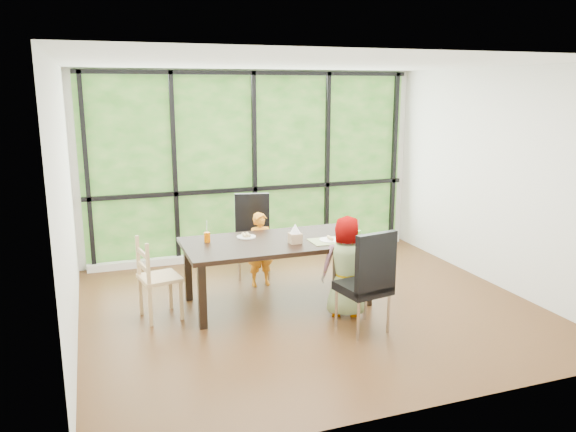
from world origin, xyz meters
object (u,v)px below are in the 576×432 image
Objects in this scene: orange_cup at (207,237)px; chair_end_beech at (160,278)px; child_toddler at (261,249)px; chair_window_leather at (253,237)px; plate_far at (246,237)px; green_cup at (358,235)px; tissue_box at (295,238)px; child_older at (348,266)px; white_mug at (350,229)px; chair_interior_leather at (363,280)px; dining_table at (277,272)px; plate_near at (330,240)px.

chair_end_beech is at bearing -161.79° from orange_cup.
chair_window_leather is at bearing 86.85° from child_toddler.
plate_far is 2.02× the size of orange_cup.
plate_far is 0.47m from orange_cup.
orange_cup reaches higher than green_cup.
green_cup is (0.89, -0.91, 0.33)m from child_toddler.
plate_far is 0.62m from tissue_box.
orange_cup is at bearing -5.93° from child_older.
green_cup reaches higher than white_mug.
chair_window_leather is 1.00× the size of chair_interior_leather.
green_cup is at bearing -42.54° from chair_window_leather.
dining_table is at bearing -77.28° from chair_window_leather.
child_toddler is at bearing 52.86° from plate_far.
chair_window_leather is at bearing 134.84° from white_mug.
green_cup is at bearing -100.80° from white_mug.
chair_end_beech is 3.65× the size of plate_near.
chair_window_leather is 13.60× the size of white_mug.
green_cup is at bearing -122.29° from chair_interior_leather.
plate_near is 1.40m from orange_cup.
plate_far is (-0.29, 0.24, 0.38)m from dining_table.
plate_near is at bearing -17.66° from orange_cup.
chair_interior_leather is 0.97× the size of child_older.
child_older is 0.67m from tissue_box.
child_older is at bearing -118.22° from chair_end_beech.
child_older reaches higher than plate_near.
green_cup is (0.88, -1.29, 0.26)m from chair_window_leather.
chair_window_leather is 1.58m from green_cup.
green_cup is (1.18, -0.52, 0.05)m from plate_far.
white_mug is 0.82m from tissue_box.
plate_near is at bearing -52.18° from chair_window_leather.
green_cup is 0.81× the size of tissue_box.
chair_window_leather reaches higher than tissue_box.
chair_end_beech is at bearing 172.89° from plate_near.
chair_window_leather is at bearing 46.19° from orange_cup.
orange_cup is 0.99m from tissue_box.
chair_interior_leather is at bearing -129.29° from chair_end_beech.
plate_near is at bearing -28.02° from plate_far.
chair_end_beech is 8.15× the size of orange_cup.
child_older is 0.43m from plate_near.
child_toddler is at bearing -80.58° from chair_interior_leather.
chair_interior_leather is 13.60× the size of white_mug.
chair_end_beech reaches higher than orange_cup.
chair_window_leather is (0.01, 1.01, 0.17)m from dining_table.
chair_interior_leather is at bearing -63.32° from tissue_box.
chair_interior_leather reaches higher than green_cup.
white_mug is at bearing 16.32° from tissue_box.
tissue_box is (0.45, -0.41, 0.05)m from plate_far.
chair_interior_leather is at bearing 108.82° from child_older.
chair_interior_leather is at bearing -108.74° from white_mug.
plate_near is at bearing 168.67° from green_cup.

